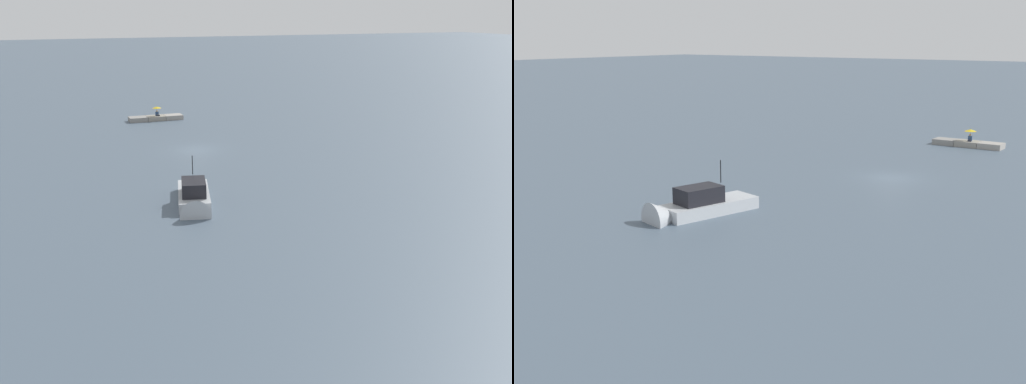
# 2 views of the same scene
# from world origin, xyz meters

# --- Properties ---
(ground_plane) EXTENTS (500.00, 500.00, 0.00)m
(ground_plane) POSITION_xyz_m (0.00, 0.00, 0.00)
(ground_plane) COLOR #475666
(seawall_pier) EXTENTS (6.93, 1.90, 0.58)m
(seawall_pier) POSITION_xyz_m (0.00, -18.21, 0.29)
(seawall_pier) COLOR gray
(seawall_pier) RESTS_ON ground_plane
(person_seated_blue_left) EXTENTS (0.49, 0.66, 0.73)m
(person_seated_blue_left) POSITION_xyz_m (-0.20, -18.11, 0.83)
(person_seated_blue_left) COLOR #1E2333
(person_seated_blue_left) RESTS_ON seawall_pier
(umbrella_open_yellow) EXTENTS (1.18, 1.18, 1.26)m
(umbrella_open_yellow) POSITION_xyz_m (-0.18, -18.14, 1.68)
(umbrella_open_yellow) COLOR black
(umbrella_open_yellow) RESTS_ON seawall_pier
(motorboat_grey_mid) EXTENTS (4.03, 7.70, 4.13)m
(motorboat_grey_mid) POSITION_xyz_m (5.33, 17.45, 0.44)
(motorboat_grey_mid) COLOR #ADB2B7
(motorboat_grey_mid) RESTS_ON ground_plane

